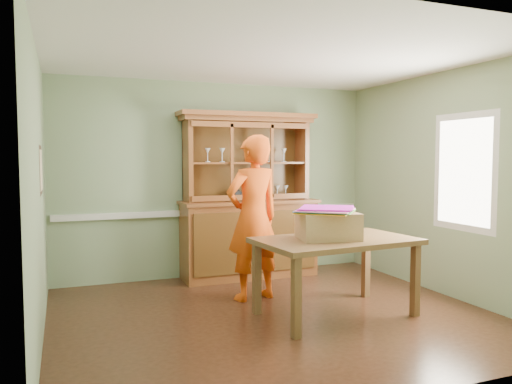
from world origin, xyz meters
name	(u,v)px	position (x,y,z in m)	size (l,w,h in m)	color
floor	(274,315)	(0.00, 0.00, 0.00)	(4.50, 4.50, 0.00)	#492717
ceiling	(275,56)	(0.00, 0.00, 2.70)	(4.50, 4.50, 0.00)	white
wall_back	(218,180)	(0.00, 2.00, 1.35)	(4.50, 4.50, 0.00)	gray
wall_left	(38,194)	(-2.25, 0.00, 1.35)	(4.00, 4.00, 0.00)	gray
wall_right	(446,184)	(2.25, 0.00, 1.35)	(4.00, 4.00, 0.00)	gray
wall_front	(394,205)	(0.00, -2.00, 1.35)	(4.50, 4.50, 0.00)	gray
chair_rail	(219,212)	(0.00, 1.98, 0.90)	(4.41, 0.05, 0.08)	white
framed_map	(41,170)	(-2.23, 0.30, 1.55)	(0.03, 0.60, 0.46)	black
window_panel	(464,172)	(2.23, -0.30, 1.50)	(0.03, 0.96, 1.36)	white
china_hutch	(248,220)	(0.36, 1.74, 0.80)	(1.94, 0.64, 2.28)	brown
dining_table	(336,247)	(0.62, -0.21, 0.72)	(1.72, 1.13, 0.82)	brown
cardboard_box	(328,226)	(0.52, -0.20, 0.96)	(0.60, 0.48, 0.28)	tan
kite_stack	(327,210)	(0.50, -0.22, 1.12)	(0.75, 0.75, 0.05)	#F8A71F
person	(253,218)	(0.02, 0.66, 0.96)	(0.70, 0.46, 1.93)	#EB4E0E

